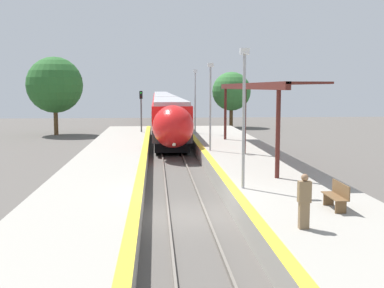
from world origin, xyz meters
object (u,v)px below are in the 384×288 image
Objects in this scene: lamppost_mid at (220,110)px; lamppost_near at (260,112)px; platform_bench at (287,166)px; railway_signal at (144,126)px; person_waiting at (250,163)px; lamppost_far at (200,110)px; train at (158,121)px.

lamppost_near is at bearing -90.00° from lamppost_mid.
railway_signal is (-7.21, 22.07, 1.19)m from platform_bench.
lamppost_near and lamppost_mid have the same top height.
person_waiting reaches higher than platform_bench.
lamppost_far is (0.00, 10.08, 0.00)m from lamppost_mid.
person_waiting is at bearing -143.54° from platform_bench.
lamppost_mid is at bearing 119.88° from platform_bench.
railway_signal is at bearing 101.58° from person_waiting.
lamppost_mid is at bearing 90.00° from lamppost_near.
railway_signal reaches higher than train.
train is at bearing 93.65° from lamppost_far.
train is 52.63× the size of person_waiting.
person_waiting is at bearing -78.42° from railway_signal.
lamppost_far is at bearing 90.00° from lamppost_mid.
railway_signal is 0.72× the size of lamppost_near.
person_waiting is 0.28× the size of lamppost_mid.
railway_signal reaches higher than platform_bench.
train is 28.12m from railway_signal.
train is 14.56× the size of lamppost_far.
lamppost_far is at bearing 100.48° from platform_bench.
railway_signal is 8.62m from lamppost_far.
lamppost_near is at bearing -96.69° from person_waiting.
lamppost_far is (0.00, 20.16, 0.00)m from lamppost_near.
lamppost_near is 10.08m from lamppost_mid.
railway_signal is at bearing 121.73° from lamppost_far.
lamppost_mid is 10.08m from lamppost_far.
lamppost_near is at bearing -80.75° from railway_signal.
railway_signal is at bearing 108.08° from platform_bench.
platform_bench is 6.59m from lamppost_near.
lamppost_near is (2.25, -55.40, 1.95)m from train.
lamppost_near is (-0.42, -3.57, 2.45)m from person_waiting.
lamppost_far is (4.46, -7.20, 1.62)m from railway_signal.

